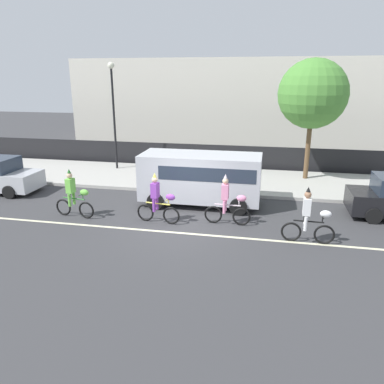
{
  "coord_description": "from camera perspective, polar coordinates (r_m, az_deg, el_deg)",
  "views": [
    {
      "loc": [
        3.06,
        -12.3,
        5.28
      ],
      "look_at": [
        0.31,
        1.2,
        1.0
      ],
      "focal_mm": 35.0,
      "sensor_mm": 36.0,
      "label": 1
    }
  ],
  "objects": [
    {
      "name": "parade_cyclist_zebra",
      "position": [
        12.77,
        17.45,
        -3.92
      ],
      "size": [
        1.72,
        0.5,
        1.92
      ],
      "color": "black",
      "rests_on": "ground"
    },
    {
      "name": "sidewalk_curb",
      "position": [
        19.75,
        2.21,
        1.96
      ],
      "size": [
        60.0,
        5.0,
        0.15
      ],
      "primitive_type": "cube",
      "color": "#ADAAA3",
      "rests_on": "ground"
    },
    {
      "name": "parade_cyclist_purple",
      "position": [
        13.92,
        -5.17,
        -1.42
      ],
      "size": [
        1.72,
        0.51,
        1.92
      ],
      "color": "black",
      "rests_on": "ground"
    },
    {
      "name": "fence_line",
      "position": [
        22.39,
        3.45,
        5.42
      ],
      "size": [
        40.0,
        0.08,
        1.4
      ],
      "primitive_type": "cube",
      "color": "black",
      "rests_on": "ground"
    },
    {
      "name": "ground_plane",
      "position": [
        13.73,
        -2.26,
        -5.37
      ],
      "size": [
        80.0,
        80.0,
        0.0
      ],
      "primitive_type": "plane",
      "color": "#38383A"
    },
    {
      "name": "parked_van_silver",
      "position": [
        15.74,
        1.58,
        2.53
      ],
      "size": [
        5.0,
        2.22,
        2.18
      ],
      "color": "silver",
      "rests_on": "ground"
    },
    {
      "name": "parade_cyclist_lime",
      "position": [
        15.13,
        -17.55,
        -0.64
      ],
      "size": [
        1.71,
        0.51,
        1.92
      ],
      "color": "black",
      "rests_on": "ground"
    },
    {
      "name": "road_centre_line",
      "position": [
        13.28,
        -2.77,
        -6.17
      ],
      "size": [
        36.0,
        0.14,
        0.01
      ],
      "primitive_type": "cube",
      "color": "beige",
      "rests_on": "ground"
    },
    {
      "name": "street_tree_near_lamp",
      "position": [
        19.92,
        17.93,
        14.01
      ],
      "size": [
        3.41,
        3.41,
        6.0
      ],
      "color": "brown",
      "rests_on": "sidewalk_curb"
    },
    {
      "name": "street_lamp_post",
      "position": [
        21.72,
        -11.94,
        13.48
      ],
      "size": [
        0.36,
        0.36,
        5.86
      ],
      "color": "black",
      "rests_on": "sidewalk_curb"
    },
    {
      "name": "building_backdrop",
      "position": [
        30.37,
        10.84,
        13.12
      ],
      "size": [
        28.0,
        8.0,
        6.5
      ],
      "primitive_type": "cube",
      "color": "beige",
      "rests_on": "ground"
    },
    {
      "name": "parade_cyclist_pink",
      "position": [
        13.77,
        5.5,
        -1.64
      ],
      "size": [
        1.72,
        0.5,
        1.92
      ],
      "color": "black",
      "rests_on": "ground"
    }
  ]
}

